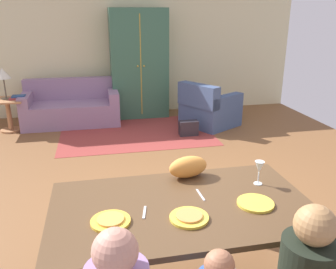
{
  "coord_description": "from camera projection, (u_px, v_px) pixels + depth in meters",
  "views": [
    {
      "loc": [
        -0.78,
        -3.42,
        1.99
      ],
      "look_at": [
        -0.1,
        -0.18,
        0.85
      ],
      "focal_mm": 37.59,
      "sensor_mm": 36.0,
      "label": 1
    }
  ],
  "objects": [
    {
      "name": "fork",
      "position": [
        144.0,
        212.0,
        2.29
      ],
      "size": [
        0.05,
        0.15,
        0.01
      ],
      "primitive_type": "cube",
      "rotation": [
        0.0,
        0.0,
        -0.22
      ],
      "color": "silver",
      "rests_on": "dining_table"
    },
    {
      "name": "knife",
      "position": [
        200.0,
        195.0,
        2.51
      ],
      "size": [
        0.02,
        0.17,
        0.01
      ],
      "primitive_type": "cube",
      "rotation": [
        0.0,
        0.0,
        0.04
      ],
      "color": "silver",
      "rests_on": "dining_table"
    },
    {
      "name": "side_table",
      "position": [
        8.0,
        110.0,
        6.19
      ],
      "size": [
        0.56,
        0.56,
        0.58
      ],
      "color": "#AE764C",
      "rests_on": "ground_plane"
    },
    {
      "name": "armchair",
      "position": [
        208.0,
        109.0,
        6.5
      ],
      "size": [
        1.17,
        1.17,
        0.82
      ],
      "color": "#41557D",
      "rests_on": "ground_plane"
    },
    {
      "name": "pizza_near_child",
      "position": [
        189.0,
        216.0,
        2.22
      ],
      "size": [
        0.17,
        0.17,
        0.01
      ],
      "primitive_type": "cylinder",
      "color": "#E19148",
      "rests_on": "plate_near_child"
    },
    {
      "name": "handbag",
      "position": [
        189.0,
        128.0,
        6.03
      ],
      "size": [
        0.32,
        0.16,
        0.26
      ],
      "primitive_type": "cube",
      "color": "#28252B",
      "rests_on": "ground_plane"
    },
    {
      "name": "armoire",
      "position": [
        139.0,
        64.0,
        6.93
      ],
      "size": [
        1.1,
        0.59,
        2.1
      ],
      "color": "#35624A",
      "rests_on": "ground_plane"
    },
    {
      "name": "ground_plane",
      "position": [
        163.0,
        176.0,
        4.57
      ],
      "size": [
        6.9,
        6.5,
        0.02
      ],
      "primitive_type": "cube",
      "color": "brown"
    },
    {
      "name": "book_lower",
      "position": [
        16.0,
        98.0,
        6.12
      ],
      "size": [
        0.22,
        0.16,
        0.03
      ],
      "primitive_type": "cube",
      "color": "#9A3539",
      "rests_on": "side_table"
    },
    {
      "name": "cat",
      "position": [
        188.0,
        167.0,
        2.78
      ],
      "size": [
        0.34,
        0.22,
        0.17
      ],
      "primitive_type": "ellipsoid",
      "rotation": [
        0.0,
        0.0,
        0.19
      ],
      "color": "orange",
      "rests_on": "dining_table"
    },
    {
      "name": "area_rug",
      "position": [
        136.0,
        133.0,
        6.18
      ],
      "size": [
        2.6,
        1.8,
        0.01
      ],
      "primitive_type": "cube",
      "color": "maroon",
      "rests_on": "ground_plane"
    },
    {
      "name": "plate_near_woman",
      "position": [
        255.0,
        203.0,
        2.39
      ],
      "size": [
        0.25,
        0.25,
        0.02
      ],
      "primitive_type": "cylinder",
      "color": "yellow",
      "rests_on": "dining_table"
    },
    {
      "name": "plate_near_man",
      "position": [
        111.0,
        221.0,
        2.18
      ],
      "size": [
        0.25,
        0.25,
        0.02
      ],
      "primitive_type": "cylinder",
      "color": "yellow",
      "rests_on": "dining_table"
    },
    {
      "name": "plate_near_child",
      "position": [
        189.0,
        218.0,
        2.22
      ],
      "size": [
        0.25,
        0.25,
        0.02
      ],
      "primitive_type": "cylinder",
      "color": "yellow",
      "rests_on": "dining_table"
    },
    {
      "name": "dining_table",
      "position": [
        182.0,
        213.0,
        2.41
      ],
      "size": [
        1.78,
        1.02,
        0.76
      ],
      "color": "#523922",
      "rests_on": "ground_plane"
    },
    {
      "name": "back_wall",
      "position": [
        132.0,
        47.0,
        7.18
      ],
      "size": [
        6.9,
        0.1,
        2.7
      ],
      "primitive_type": "cube",
      "color": "beige",
      "rests_on": "ground_plane"
    },
    {
      "name": "wine_glass",
      "position": [
        259.0,
        168.0,
        2.64
      ],
      "size": [
        0.07,
        0.07,
        0.19
      ],
      "color": "silver",
      "rests_on": "dining_table"
    },
    {
      "name": "couch",
      "position": [
        72.0,
        108.0,
        6.66
      ],
      "size": [
        1.75,
        0.86,
        0.82
      ],
      "color": "gray",
      "rests_on": "ground_plane"
    },
    {
      "name": "table_lamp",
      "position": [
        3.0,
        75.0,
        5.99
      ],
      "size": [
        0.26,
        0.26,
        0.54
      ],
      "color": "brown",
      "rests_on": "side_table"
    },
    {
      "name": "pizza_near_man",
      "position": [
        110.0,
        219.0,
        2.18
      ],
      "size": [
        0.17,
        0.17,
        0.01
      ],
      "primitive_type": "cylinder",
      "color": "#E69D47",
      "rests_on": "plate_near_man"
    },
    {
      "name": "book_upper",
      "position": [
        19.0,
        96.0,
        6.16
      ],
      "size": [
        0.22,
        0.16,
        0.03
      ],
      "primitive_type": "cube",
      "color": "navy",
      "rests_on": "book_lower"
    }
  ]
}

